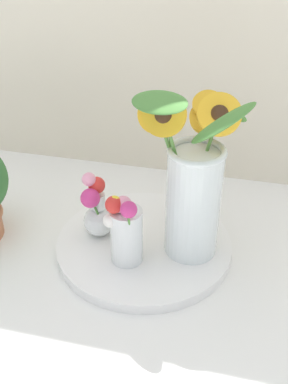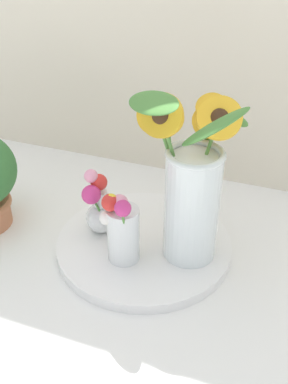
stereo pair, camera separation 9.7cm
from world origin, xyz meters
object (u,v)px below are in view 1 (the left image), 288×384
Objects in this scene: mason_jar_sunflowers at (193,186)px; vase_bulb_right at (97,211)px; vase_small_center at (125,229)px; serving_tray at (144,244)px.

vase_bulb_right is at bearing 180.00° from mason_jar_sunflowers.
vase_small_center reaches higher than vase_bulb_right.
mason_jar_sunflowers is at bearing 29.09° from vase_small_center.
vase_bulb_right is (-0.11, -0.00, 0.08)m from serving_tray.
mason_jar_sunflowers reaches higher than vase_small_center.
vase_bulb_right is (-0.21, 0.00, -0.10)m from mason_jar_sunflowers.
mason_jar_sunflowers is at bearing -0.00° from vase_bulb_right.
vase_small_center is 0.11m from vase_bulb_right.
vase_bulb_right is at bearing 140.33° from vase_small_center.
mason_jar_sunflowers is 2.27× the size of vase_small_center.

